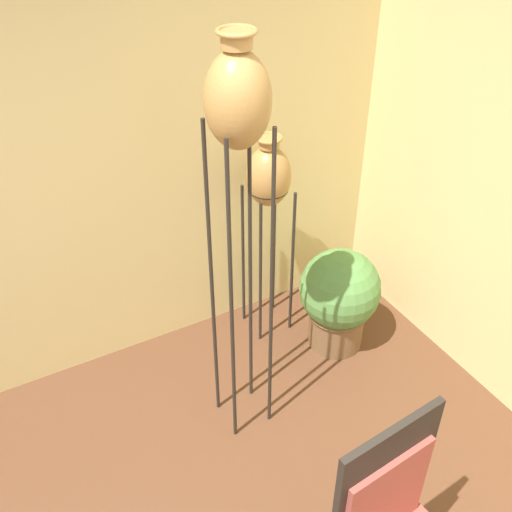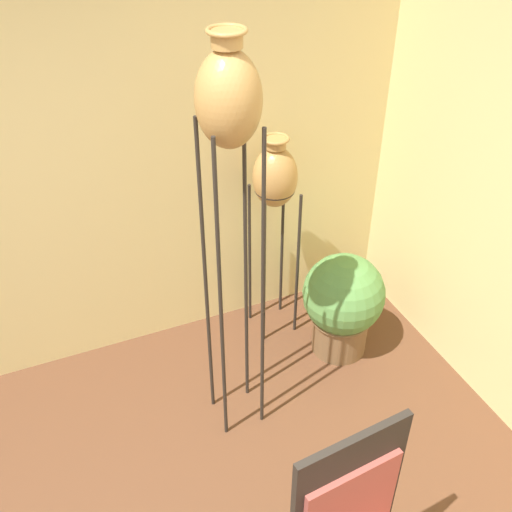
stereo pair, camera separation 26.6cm
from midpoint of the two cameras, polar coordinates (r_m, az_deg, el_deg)
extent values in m
cube|color=beige|center=(3.40, -22.74, 6.75)|extent=(8.35, 0.06, 2.70)
cylinder|color=#28231E|center=(2.93, -4.96, -5.49)|extent=(0.02, 0.02, 1.84)
cylinder|color=#28231E|center=(3.00, -1.07, -4.15)|extent=(0.02, 0.02, 1.84)
cylinder|color=#28231E|center=(3.09, -6.69, -3.07)|extent=(0.02, 0.02, 1.84)
cylinder|color=#28231E|center=(3.16, -2.97, -1.86)|extent=(0.02, 0.02, 1.84)
torus|color=#28231E|center=(2.56, -4.76, 12.50)|extent=(0.23, 0.23, 0.02)
ellipsoid|color=#B28447|center=(2.53, -4.87, 14.48)|extent=(0.28, 0.28, 0.42)
cylinder|color=#B28447|center=(2.45, -5.17, 19.80)|extent=(0.13, 0.13, 0.06)
torus|color=#B28447|center=(2.44, -5.21, 20.52)|extent=(0.17, 0.17, 0.02)
cylinder|color=#28231E|center=(3.77, -1.60, -1.98)|extent=(0.02, 0.02, 1.07)
cylinder|color=#28231E|center=(3.86, 1.50, -0.95)|extent=(0.02, 0.02, 1.07)
cylinder|color=#28231E|center=(3.94, -3.18, -0.14)|extent=(0.02, 0.02, 1.07)
cylinder|color=#28231E|center=(4.03, -0.17, 0.80)|extent=(0.02, 0.02, 1.07)
torus|color=#28231E|center=(3.61, -0.94, 6.35)|extent=(0.24, 0.24, 0.02)
ellipsoid|color=#B28447|center=(3.57, -0.95, 7.54)|extent=(0.27, 0.27, 0.38)
cylinder|color=#B28447|center=(3.47, -0.98, 10.71)|extent=(0.12, 0.12, 0.06)
torus|color=#B28447|center=(3.46, -0.99, 11.13)|extent=(0.16, 0.16, 0.02)
cube|color=#28231E|center=(2.43, 8.76, -20.87)|extent=(0.48, 0.07, 0.66)
cube|color=#A84C42|center=(2.48, 9.05, -22.13)|extent=(0.41, 0.06, 0.46)
cylinder|color=brown|center=(4.03, 5.74, -6.79)|extent=(0.36, 0.36, 0.26)
torus|color=brown|center=(3.94, 5.85, -5.39)|extent=(0.39, 0.39, 0.02)
sphere|color=#568E47|center=(3.82, 6.02, -3.19)|extent=(0.52, 0.52, 0.52)
camera|label=1|loc=(0.13, -92.25, -1.62)|focal=42.00mm
camera|label=2|loc=(0.13, 87.75, 1.62)|focal=42.00mm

